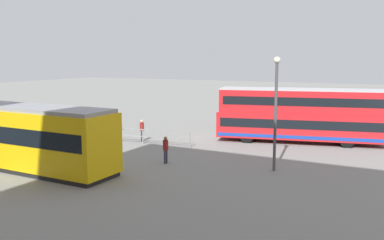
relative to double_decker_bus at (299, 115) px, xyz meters
The scene contains 8 objects.
ground_plane 6.31m from the double_decker_bus, 10.53° to the left, with size 160.00×160.00×0.00m, color gray.
double_decker_bus is the anchor object (origin of this frame).
tram_yellow 19.77m from the double_decker_bus, 46.00° to the left, with size 14.91×3.06×3.55m.
pedestrian_near_railing 11.64m from the double_decker_bus, 24.37° to the left, with size 0.44×0.44×1.62m.
pedestrian_crossing 11.30m from the double_decker_bus, 60.10° to the left, with size 0.36×0.36×1.61m.
pedestrian_railing 11.50m from the double_decker_bus, 29.32° to the left, with size 7.35×0.87×1.08m.
info_sign 16.28m from the double_decker_bus, 21.49° to the left, with size 1.20×0.36×2.36m.
street_lamp 8.69m from the double_decker_bus, 93.79° to the left, with size 0.36×0.36×6.22m.
Camera 1 is at (-12.44, 29.38, 6.11)m, focal length 39.03 mm.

